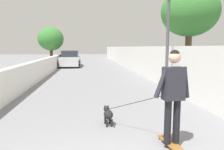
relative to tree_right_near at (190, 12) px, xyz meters
The scene contains 10 objects.
ground_plane 8.63m from the tree_right_near, 34.42° to the left, with size 80.00×80.00×0.00m, color gray.
wall_left 9.40m from the tree_right_near, 59.70° to the left, with size 48.00×0.30×1.14m, color silver.
fence_right 5.32m from the tree_right_near, 15.05° to the left, with size 48.00×0.30×1.93m, color white.
tree_right_near is the anchor object (origin of this frame).
tree_left_mid 14.29m from the tree_right_near, 36.25° to the left, with size 2.47×2.47×3.81m.
lamp_post 2.63m from the tree_right_near, 135.95° to the left, with size 0.36×0.36×4.09m.
skateboard 7.87m from the tree_right_near, 151.90° to the left, with size 0.82×0.28×0.08m.
person_skateboarder 7.47m from the tree_right_near, 151.90° to the left, with size 0.26×0.71×1.76m.
dog 7.37m from the tree_right_near, 138.28° to the left, with size 1.59×1.21×1.06m.
car_near 13.06m from the tree_right_near, 30.90° to the left, with size 4.32×1.80×1.54m.
Camera 1 is at (-2.38, 0.43, 1.89)m, focal length 33.85 mm.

